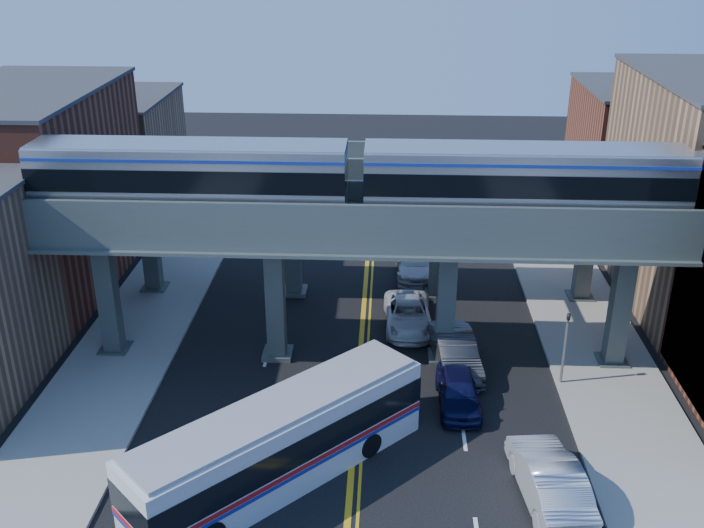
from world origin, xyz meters
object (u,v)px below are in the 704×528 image
Objects in this scene: stop_sign at (363,382)px; transit_bus at (280,443)px; car_lane_b at (455,352)px; traffic_signal at (566,341)px; car_lane_c at (408,315)px; transit_train at (524,179)px; car_lane_a at (458,390)px; car_parked_curb at (550,480)px; car_lane_d at (414,262)px.

transit_bus reaches higher than stop_sign.
traffic_signal is at bearing -22.90° from car_lane_b.
transit_bus is at bearing -114.58° from car_lane_c.
car_lane_b reaches higher than car_lane_c.
traffic_signal reaches higher than car_lane_b.
traffic_signal is 0.39× the size of transit_bus.
transit_train is 15.26m from transit_bus.
stop_sign is 0.60× the size of car_lane_a.
car_lane_b is at bearing -80.30° from car_parked_curb.
car_parked_curb is at bearing -80.80° from car_lane_b.
traffic_signal is at bearing 19.19° from car_lane_a.
traffic_signal is at bearing -43.38° from transit_train.
car_lane_c is (-2.04, 7.04, -0.04)m from car_lane_a.
traffic_signal is 0.93× the size of car_lane_a.
traffic_signal is 8.75m from car_lane_c.
transit_train is 8.43× the size of car_lane_c.
stop_sign reaches higher than car_lane_d.
car_lane_a is 7.33m from car_lane_c.
stop_sign is 8.55m from car_lane_c.
transit_train is 8.37× the size of car_lane_d.
transit_bus is at bearing -144.50° from car_lane_a.
car_lane_b is at bearing 86.91° from car_lane_a.
car_parked_curb is at bearing -49.12° from transit_bus.
car_parked_curb is (-1.98, -7.82, -1.40)m from traffic_signal.
car_lane_d is at bearing 95.08° from car_lane_a.
car_parked_curb is at bearing -104.18° from traffic_signal.
transit_train is 8.41× the size of car_lane_b.
traffic_signal is at bearing -63.11° from car_lane_d.
car_lane_a reaches higher than car_lane_d.
transit_bus is at bearing -137.74° from car_lane_b.
car_lane_c is (-4.72, 3.23, -8.39)m from transit_train.
traffic_signal is (8.90, 3.00, 0.54)m from stop_sign.
car_lane_a is (-4.80, -1.81, -1.55)m from traffic_signal.
car_lane_a is at bearing -125.11° from transit_train.
transit_train is 4.08× the size of transit_bus.
transit_bus is 1.94× the size of car_parked_curb.
car_lane_c is at bearing 110.93° from car_lane_b.
stop_sign reaches higher than car_lane_a.
car_lane_a is 0.86× the size of car_lane_d.
transit_train is at bearing -96.16° from car_parked_curb.
car_lane_a is at bearing -84.67° from car_lane_d.
car_lane_d is (-1.67, 10.63, -0.10)m from car_lane_b.
car_lane_a is (7.02, 5.28, -0.87)m from transit_bus.
transit_train is 11.18m from stop_sign.
traffic_signal is 0.80× the size of car_lane_b.
stop_sign is 0.51× the size of car_lane_d.
traffic_signal is 5.10m from car_lane_b.
stop_sign is 4.39m from car_lane_a.
transit_train reaches higher than car_parked_curb.
car_parked_curb is at bearing -72.16° from car_lane_c.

